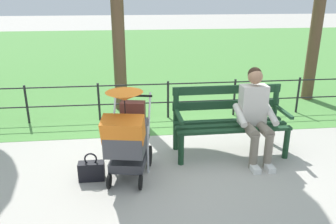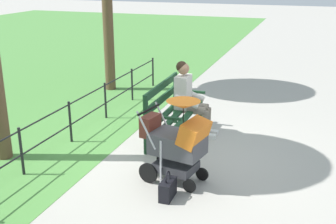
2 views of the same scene
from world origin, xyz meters
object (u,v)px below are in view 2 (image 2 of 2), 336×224
(park_bench, at_px, (171,108))
(handbag, at_px, (168,189))
(person_on_bench, at_px, (189,96))
(stroller, at_px, (178,141))

(park_bench, height_order, handbag, park_bench)
(person_on_bench, bearing_deg, park_bench, -37.29)
(stroller, xyz_separation_m, handbag, (0.46, 0.02, -0.47))
(stroller, relative_size, handbag, 3.11)
(park_bench, relative_size, stroller, 1.40)
(person_on_bench, distance_m, stroller, 1.79)
(person_on_bench, relative_size, handbag, 3.45)
(park_bench, relative_size, handbag, 4.35)
(person_on_bench, distance_m, handbag, 2.31)
(stroller, bearing_deg, handbag, 2.29)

